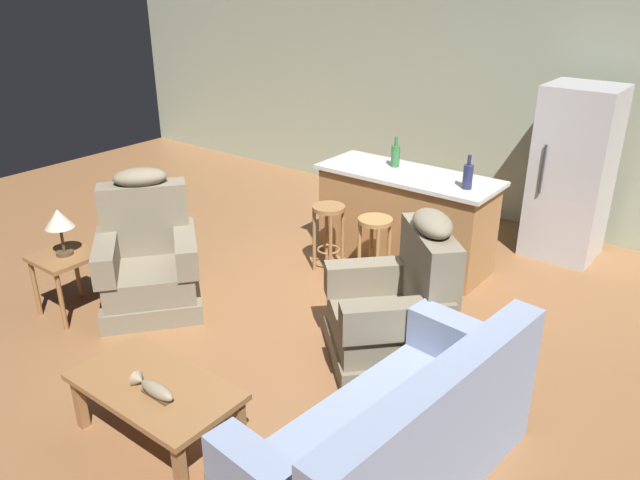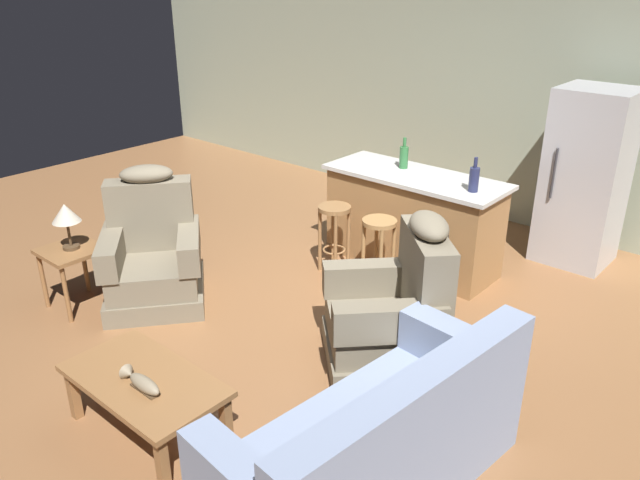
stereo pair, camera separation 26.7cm
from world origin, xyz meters
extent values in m
plane|color=brown|center=(0.00, 0.00, 0.00)|extent=(12.00, 12.00, 0.00)
cube|color=#9EA88E|center=(0.00, 3.12, 1.30)|extent=(12.00, 0.05, 2.60)
cube|color=olive|center=(0.11, -1.89, 0.40)|extent=(1.10, 0.60, 0.04)
cube|color=olive|center=(-0.38, -2.13, 0.19)|extent=(0.06, 0.06, 0.38)
cube|color=olive|center=(0.60, -2.13, 0.19)|extent=(0.06, 0.06, 0.38)
cube|color=olive|center=(-0.38, -1.65, 0.19)|extent=(0.06, 0.06, 0.38)
cube|color=olive|center=(0.60, -1.65, 0.19)|extent=(0.06, 0.06, 0.38)
cube|color=#4C3823|center=(0.23, -1.96, 0.43)|extent=(0.22, 0.07, 0.01)
ellipsoid|color=gray|center=(0.23, -1.96, 0.46)|extent=(0.28, 0.09, 0.09)
cone|color=gray|center=(0.06, -1.96, 0.46)|extent=(0.06, 0.10, 0.10)
cube|color=#8493B2|center=(1.47, -1.34, 0.10)|extent=(1.03, 1.98, 0.20)
cube|color=#8493B2|center=(1.47, -1.34, 0.31)|extent=(1.03, 1.98, 0.22)
cube|color=#8493B2|center=(1.79, -1.37, 0.68)|extent=(0.39, 1.91, 0.52)
cube|color=#8493B2|center=(1.55, -0.49, 0.56)|extent=(0.86, 0.28, 0.28)
cube|color=#756B56|center=(-1.28, -0.84, 0.09)|extent=(1.18, 1.18, 0.18)
cube|color=#756B56|center=(-1.28, -0.84, 0.30)|extent=(1.10, 1.09, 0.24)
cube|color=#756B56|center=(-1.52, -0.65, 0.74)|extent=(0.66, 0.74, 0.64)
ellipsoid|color=#756B56|center=(-1.52, -0.65, 1.12)|extent=(0.50, 0.53, 0.16)
cube|color=#756B56|center=(-1.06, -0.59, 0.55)|extent=(0.73, 0.64, 0.26)
cube|color=#756B56|center=(-1.48, -1.11, 0.55)|extent=(0.73, 0.64, 0.26)
cube|color=#756B56|center=(0.79, -0.26, 0.09)|extent=(1.19, 1.19, 0.18)
cube|color=#756B56|center=(0.79, -0.26, 0.30)|extent=(1.10, 1.10, 0.24)
cube|color=#756B56|center=(1.00, -0.04, 0.74)|extent=(0.71, 0.70, 0.64)
ellipsoid|color=#756B56|center=(1.00, -0.04, 1.12)|extent=(0.52, 0.51, 0.16)
cube|color=#756B56|center=(1.02, -0.50, 0.55)|extent=(0.68, 0.70, 0.26)
cube|color=#756B56|center=(0.54, -0.04, 0.55)|extent=(0.68, 0.70, 0.26)
cube|color=olive|center=(-1.76, -1.33, 0.54)|extent=(0.48, 0.48, 0.04)
cylinder|color=olive|center=(-1.96, -1.53, 0.26)|extent=(0.04, 0.04, 0.52)
cylinder|color=olive|center=(-1.56, -1.53, 0.26)|extent=(0.04, 0.04, 0.52)
cylinder|color=olive|center=(-1.96, -1.13, 0.26)|extent=(0.04, 0.04, 0.52)
cylinder|color=olive|center=(-1.56, -1.13, 0.26)|extent=(0.04, 0.04, 0.52)
cylinder|color=#4C3823|center=(-1.75, -1.32, 0.58)|extent=(0.14, 0.14, 0.03)
cylinder|color=#4C3823|center=(-1.75, -1.32, 0.70)|extent=(0.02, 0.02, 0.22)
cone|color=#BCB29E|center=(-1.75, -1.32, 0.89)|extent=(0.24, 0.24, 0.16)
cube|color=#9E7042|center=(0.00, 1.35, 0.45)|extent=(1.71, 0.63, 0.91)
cube|color=silver|center=(0.00, 1.35, 0.93)|extent=(1.80, 0.70, 0.04)
cylinder|color=olive|center=(-0.49, 0.72, 0.66)|extent=(0.32, 0.32, 0.04)
torus|color=olive|center=(-0.49, 0.72, 0.22)|extent=(0.23, 0.23, 0.02)
cylinder|color=olive|center=(-0.59, 0.62, 0.32)|extent=(0.04, 0.04, 0.64)
cylinder|color=olive|center=(-0.39, 0.62, 0.32)|extent=(0.04, 0.04, 0.64)
cylinder|color=olive|center=(-0.59, 0.82, 0.32)|extent=(0.04, 0.04, 0.64)
cylinder|color=olive|center=(-0.39, 0.82, 0.32)|extent=(0.04, 0.04, 0.64)
cylinder|color=#A87A47|center=(0.04, 0.72, 0.66)|extent=(0.32, 0.32, 0.04)
torus|color=#A87A47|center=(0.04, 0.72, 0.22)|extent=(0.23, 0.23, 0.02)
cylinder|color=#A87A47|center=(-0.06, 0.62, 0.32)|extent=(0.04, 0.04, 0.64)
cylinder|color=#A87A47|center=(0.14, 0.62, 0.32)|extent=(0.04, 0.04, 0.64)
cylinder|color=#A87A47|center=(-0.06, 0.82, 0.32)|extent=(0.04, 0.04, 0.64)
cylinder|color=#A87A47|center=(0.14, 0.82, 0.32)|extent=(0.04, 0.04, 0.64)
cylinder|color=black|center=(0.58, 0.72, 0.66)|extent=(0.32, 0.32, 0.04)
torus|color=black|center=(0.58, 0.72, 0.22)|extent=(0.23, 0.23, 0.02)
cylinder|color=black|center=(0.48, 0.62, 0.32)|extent=(0.04, 0.04, 0.64)
cylinder|color=black|center=(0.68, 0.62, 0.32)|extent=(0.04, 0.04, 0.64)
cylinder|color=black|center=(0.48, 0.82, 0.32)|extent=(0.04, 0.04, 0.64)
cylinder|color=black|center=(0.68, 0.82, 0.32)|extent=(0.04, 0.04, 0.64)
cube|color=#B7B7BC|center=(1.21, 2.55, 0.88)|extent=(0.70, 0.66, 1.76)
cylinder|color=#333338|center=(1.02, 2.20, 0.97)|extent=(0.02, 0.02, 0.50)
cylinder|color=#23284C|center=(0.66, 1.27, 1.06)|extent=(0.09, 0.09, 0.22)
cylinder|color=#23284C|center=(0.66, 1.27, 1.22)|extent=(0.03, 0.03, 0.09)
cylinder|color=#2D6B38|center=(-0.21, 1.45, 1.06)|extent=(0.09, 0.09, 0.22)
cylinder|color=#2D6B38|center=(-0.21, 1.45, 1.21)|extent=(0.03, 0.03, 0.09)
camera|label=1|loc=(2.87, -3.78, 2.80)|focal=35.00mm
camera|label=2|loc=(3.08, -3.61, 2.80)|focal=35.00mm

